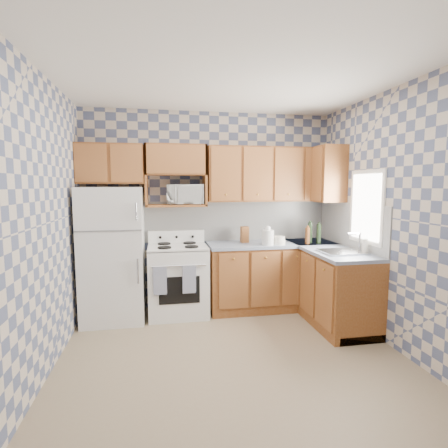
{
  "coord_description": "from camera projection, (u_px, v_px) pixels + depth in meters",
  "views": [
    {
      "loc": [
        -0.68,
        -3.25,
        1.7
      ],
      "look_at": [
        0.05,
        0.75,
        1.25
      ],
      "focal_mm": 28.0,
      "sensor_mm": 36.0,
      "label": 1
    }
  ],
  "objects": [
    {
      "name": "electric_kettle",
      "position": [
        268.0,
        238.0,
        4.58
      ],
      "size": [
        0.16,
        0.16,
        0.2
      ],
      "primitive_type": "cylinder",
      "color": "white",
      "rests_on": "countertop_back"
    },
    {
      "name": "bottle_1",
      "position": [
        319.0,
        234.0,
        4.71
      ],
      "size": [
        0.06,
        0.06,
        0.26
      ],
      "primitive_type": "cylinder",
      "color": "black",
      "rests_on": "countertop_back"
    },
    {
      "name": "backsplash_right",
      "position": [
        350.0,
        225.0,
        4.44
      ],
      "size": [
        0.02,
        1.6,
        0.56
      ],
      "primitive_type": "cube",
      "color": "white",
      "rests_on": "right_wall"
    },
    {
      "name": "food_containers",
      "position": [
        279.0,
        240.0,
        4.63
      ],
      "size": [
        0.17,
        0.17,
        0.11
      ],
      "primitive_type": null,
      "color": "beige",
      "rests_on": "countertop_back"
    },
    {
      "name": "upper_cabinets_fridge",
      "position": [
        111.0,
        164.0,
        4.44
      ],
      "size": [
        0.82,
        0.33,
        0.5
      ],
      "primitive_type": "cube",
      "color": "brown",
      "rests_on": "back_wall"
    },
    {
      "name": "bottle_3",
      "position": [
        307.0,
        236.0,
        4.66
      ],
      "size": [
        0.06,
        0.06,
        0.22
      ],
      "primitive_type": "cylinder",
      "color": "#593116",
      "rests_on": "countertop_back"
    },
    {
      "name": "bottle_0",
      "position": [
        310.0,
        233.0,
        4.75
      ],
      "size": [
        0.06,
        0.06,
        0.28
      ],
      "primitive_type": "cylinder",
      "color": "black",
      "rests_on": "countertop_back"
    },
    {
      "name": "microwave_shelf",
      "position": [
        176.0,
        205.0,
        4.64
      ],
      "size": [
        0.8,
        0.33,
        0.03
      ],
      "primitive_type": "cube",
      "color": "brown",
      "rests_on": "back_wall"
    },
    {
      "name": "backguard",
      "position": [
        176.0,
        236.0,
        4.8
      ],
      "size": [
        0.76,
        0.08,
        0.17
      ],
      "primitive_type": "cube",
      "color": "white",
      "rests_on": "cooktop"
    },
    {
      "name": "sink",
      "position": [
        342.0,
        252.0,
        4.07
      ],
      "size": [
        0.48,
        0.4,
        0.03
      ],
      "primitive_type": "cube",
      "color": "#B7B7BC",
      "rests_on": "countertop_right"
    },
    {
      "name": "window",
      "position": [
        366.0,
        207.0,
        4.07
      ],
      "size": [
        0.02,
        0.66,
        0.86
      ],
      "primitive_type": "cube",
      "color": "white",
      "rests_on": "right_wall"
    },
    {
      "name": "backsplash_back",
      "position": [
        237.0,
        221.0,
        4.98
      ],
      "size": [
        2.6,
        0.02,
        0.56
      ],
      "primitive_type": "cube",
      "color": "white",
      "rests_on": "back_wall"
    },
    {
      "name": "dish_towel_left",
      "position": [
        160.0,
        281.0,
        4.2
      ],
      "size": [
        0.16,
        0.02,
        0.35
      ],
      "primitive_type": "cube",
      "color": "navy",
      "rests_on": "stove_body"
    },
    {
      "name": "dish_towel_right",
      "position": [
        189.0,
        279.0,
        4.27
      ],
      "size": [
        0.16,
        0.02,
        0.35
      ],
      "primitive_type": "cube",
      "color": "navy",
      "rests_on": "stove_body"
    },
    {
      "name": "countertop_right",
      "position": [
        328.0,
        249.0,
        4.42
      ],
      "size": [
        0.63,
        1.6,
        0.04
      ],
      "primitive_type": "cube",
      "color": "gray",
      "rests_on": "base_cabinets_right"
    },
    {
      "name": "floor",
      "position": [
        233.0,
        357.0,
        3.48
      ],
      "size": [
        3.4,
        3.4,
        0.0
      ],
      "primitive_type": "plane",
      "color": "#897357",
      "rests_on": "ground"
    },
    {
      "name": "back_wall",
      "position": [
        210.0,
        210.0,
        4.9
      ],
      "size": [
        3.4,
        0.02,
        2.7
      ],
      "primitive_type": "cube",
      "color": "#4F597A",
      "rests_on": "ground"
    },
    {
      "name": "bottle_2",
      "position": [
        319.0,
        233.0,
        4.82
      ],
      "size": [
        0.06,
        0.06,
        0.24
      ],
      "primitive_type": "cylinder",
      "color": "#593116",
      "rests_on": "countertop_back"
    },
    {
      "name": "microwave",
      "position": [
        185.0,
        194.0,
        4.66
      ],
      "size": [
        0.49,
        0.33,
        0.27
      ],
      "primitive_type": "imported",
      "rotation": [
        0.0,
        0.0,
        -0.02
      ],
      "color": "white",
      "rests_on": "microwave_shelf"
    },
    {
      "name": "upper_cabinets_back",
      "position": [
        270.0,
        174.0,
        4.83
      ],
      "size": [
        1.75,
        0.33,
        0.74
      ],
      "primitive_type": "cube",
      "color": "brown",
      "rests_on": "back_wall"
    },
    {
      "name": "upper_cabinets_right",
      "position": [
        324.0,
        174.0,
        4.78
      ],
      "size": [
        0.33,
        0.7,
        0.74
      ],
      "primitive_type": "cube",
      "color": "brown",
      "rests_on": "right_wall"
    },
    {
      "name": "base_cabinets_back",
      "position": [
        272.0,
        276.0,
        4.85
      ],
      "size": [
        1.75,
        0.6,
        0.88
      ],
      "primitive_type": "cube",
      "color": "brown",
      "rests_on": "floor"
    },
    {
      "name": "soap_bottle",
      "position": [
        365.0,
        246.0,
        4.0
      ],
      "size": [
        0.06,
        0.06,
        0.17
      ],
      "primitive_type": "cylinder",
      "color": "beige",
      "rests_on": "countertop_right"
    },
    {
      "name": "right_wall",
      "position": [
        392.0,
        219.0,
        3.64
      ],
      "size": [
        0.02,
        3.2,
        2.7
      ],
      "primitive_type": "cube",
      "color": "#4F597A",
      "rests_on": "ground"
    },
    {
      "name": "stove_body",
      "position": [
        178.0,
        281.0,
        4.6
      ],
      "size": [
        0.76,
        0.65,
        0.9
      ],
      "primitive_type": "cube",
      "color": "white",
      "rests_on": "floor"
    },
    {
      "name": "base_cabinets_right",
      "position": [
        327.0,
        284.0,
        4.47
      ],
      "size": [
        0.6,
        1.6,
        0.88
      ],
      "primitive_type": "cube",
      "color": "brown",
      "rests_on": "floor"
    },
    {
      "name": "cooktop",
      "position": [
        178.0,
        247.0,
        4.55
      ],
      "size": [
        0.76,
        0.65,
        0.02
      ],
      "primitive_type": "cube",
      "color": "silver",
      "rests_on": "stove_body"
    },
    {
      "name": "refrigerator",
      "position": [
        113.0,
        254.0,
        4.38
      ],
      "size": [
        0.75,
        0.7,
        1.68
      ],
      "primitive_type": "cube",
      "color": "white",
      "rests_on": "floor"
    },
    {
      "name": "countertop_back",
      "position": [
        272.0,
        244.0,
        4.8
      ],
      "size": [
        1.77,
        0.63,
        0.04
      ],
      "primitive_type": "cube",
      "color": "gray",
      "rests_on": "base_cabinets_back"
    },
    {
      "name": "knife_block",
      "position": [
        245.0,
        234.0,
        4.8
      ],
      "size": [
        0.11,
        0.11,
        0.22
      ],
      "primitive_type": "cube",
      "rotation": [
        0.0,
        0.0,
        0.07
      ],
      "color": "brown",
      "rests_on": "countertop_back"
    }
  ]
}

